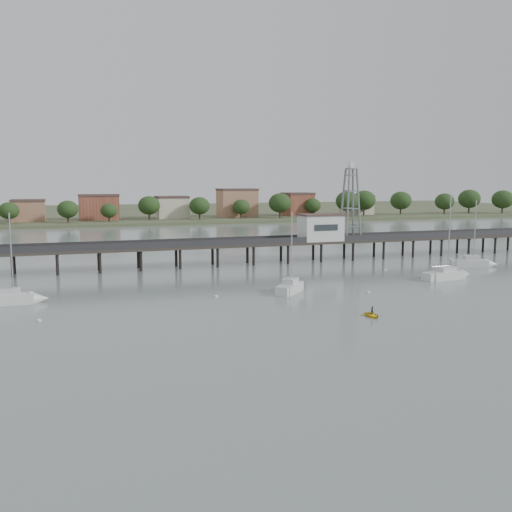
{
  "coord_description": "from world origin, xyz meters",
  "views": [
    {
      "loc": [
        -23.07,
        -42.1,
        15.62
      ],
      "look_at": [
        5.44,
        42.0,
        4.0
      ],
      "focal_mm": 40.0,
      "sensor_mm": 36.0,
      "label": 1
    }
  ],
  "objects_px": {
    "lattice_tower": "(350,204)",
    "sailboat_d": "(452,275)",
    "pier": "(197,246)",
    "yellow_dinghy": "(372,316)",
    "sailboat_c": "(293,287)",
    "sailboat_e": "(478,263)",
    "sailboat_b": "(20,299)"
  },
  "relations": [
    {
      "from": "lattice_tower",
      "to": "yellow_dinghy",
      "type": "distance_m",
      "value": 50.78
    },
    {
      "from": "pier",
      "to": "sailboat_e",
      "type": "distance_m",
      "value": 52.07
    },
    {
      "from": "pier",
      "to": "sailboat_d",
      "type": "xyz_separation_m",
      "value": [
        36.31,
        -25.98,
        -3.16
      ]
    },
    {
      "from": "yellow_dinghy",
      "to": "lattice_tower",
      "type": "bearing_deg",
      "value": 64.36
    },
    {
      "from": "sailboat_c",
      "to": "yellow_dinghy",
      "type": "bearing_deg",
      "value": -127.17
    },
    {
      "from": "pier",
      "to": "sailboat_c",
      "type": "bearing_deg",
      "value": -74.36
    },
    {
      "from": "sailboat_b",
      "to": "sailboat_e",
      "type": "bearing_deg",
      "value": 3.77
    },
    {
      "from": "sailboat_e",
      "to": "yellow_dinghy",
      "type": "distance_m",
      "value": 47.99
    },
    {
      "from": "lattice_tower",
      "to": "sailboat_b",
      "type": "bearing_deg",
      "value": -158.21
    },
    {
      "from": "pier",
      "to": "sailboat_c",
      "type": "height_order",
      "value": "sailboat_c"
    },
    {
      "from": "sailboat_d",
      "to": "sailboat_c",
      "type": "relative_size",
      "value": 1.19
    },
    {
      "from": "sailboat_e",
      "to": "sailboat_d",
      "type": "bearing_deg",
      "value": -121.8
    },
    {
      "from": "sailboat_d",
      "to": "sailboat_b",
      "type": "height_order",
      "value": "sailboat_d"
    },
    {
      "from": "pier",
      "to": "sailboat_b",
      "type": "height_order",
      "value": "sailboat_b"
    },
    {
      "from": "pier",
      "to": "yellow_dinghy",
      "type": "height_order",
      "value": "pier"
    },
    {
      "from": "pier",
      "to": "lattice_tower",
      "type": "xyz_separation_m",
      "value": [
        31.5,
        0.0,
        7.31
      ]
    },
    {
      "from": "sailboat_e",
      "to": "sailboat_c",
      "type": "xyz_separation_m",
      "value": [
        -41.52,
        -11.16,
        0.01
      ]
    },
    {
      "from": "pier",
      "to": "yellow_dinghy",
      "type": "bearing_deg",
      "value": -76.73
    },
    {
      "from": "sailboat_e",
      "to": "sailboat_b",
      "type": "height_order",
      "value": "sailboat_e"
    },
    {
      "from": "yellow_dinghy",
      "to": "sailboat_b",
      "type": "bearing_deg",
      "value": 151.44
    },
    {
      "from": "pier",
      "to": "sailboat_e",
      "type": "xyz_separation_m",
      "value": [
        49.27,
        -16.53,
        -3.15
      ]
    },
    {
      "from": "sailboat_b",
      "to": "sailboat_c",
      "type": "height_order",
      "value": "sailboat_b"
    },
    {
      "from": "sailboat_e",
      "to": "sailboat_b",
      "type": "distance_m",
      "value": 78.43
    },
    {
      "from": "lattice_tower",
      "to": "pier",
      "type": "bearing_deg",
      "value": -180.0
    },
    {
      "from": "pier",
      "to": "lattice_tower",
      "type": "bearing_deg",
      "value": 0.0
    },
    {
      "from": "sailboat_b",
      "to": "sailboat_d",
      "type": "bearing_deg",
      "value": -3.43
    },
    {
      "from": "pier",
      "to": "yellow_dinghy",
      "type": "xyz_separation_m",
      "value": [
        10.6,
        -44.93,
        -3.79
      ]
    },
    {
      "from": "lattice_tower",
      "to": "sailboat_d",
      "type": "bearing_deg",
      "value": -79.51
    },
    {
      "from": "sailboat_c",
      "to": "yellow_dinghy",
      "type": "distance_m",
      "value": 17.48
    },
    {
      "from": "sailboat_c",
      "to": "yellow_dinghy",
      "type": "height_order",
      "value": "sailboat_c"
    },
    {
      "from": "lattice_tower",
      "to": "sailboat_d",
      "type": "height_order",
      "value": "lattice_tower"
    },
    {
      "from": "lattice_tower",
      "to": "yellow_dinghy",
      "type": "height_order",
      "value": "lattice_tower"
    }
  ]
}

